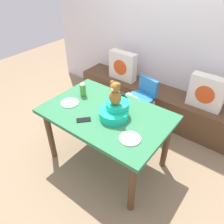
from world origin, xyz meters
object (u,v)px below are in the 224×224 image
at_px(dinner_plate_far, 130,139).
at_px(cell_phone, 84,120).
at_px(dining_table, 106,120).
at_px(teddy_bear, 115,94).
at_px(coffee_mug, 122,97).
at_px(pillow_floral_right, 207,92).
at_px(infant_seat_teal, 115,111).
at_px(pillow_floral_left, 123,66).
at_px(ketchup_bottle, 83,89).
at_px(dinner_plate_near, 70,103).
at_px(highchair, 141,99).

height_order(dinner_plate_far, cell_phone, dinner_plate_far).
distance_m(dining_table, cell_phone, 0.28).
relative_size(teddy_bear, cell_phone, 1.74).
bearing_deg(dining_table, coffee_mug, 90.76).
relative_size(pillow_floral_right, infant_seat_teal, 1.33).
xyz_separation_m(pillow_floral_left, ketchup_bottle, (0.18, -1.07, 0.15)).
xyz_separation_m(coffee_mug, dinner_plate_far, (0.43, -0.47, -0.04)).
bearing_deg(ketchup_bottle, dinner_plate_near, -91.57).
height_order(dining_table, teddy_bear, teddy_bear).
xyz_separation_m(dinner_plate_near, cell_phone, (0.34, -0.13, -0.00)).
bearing_deg(dinner_plate_near, pillow_floral_left, 97.79).
relative_size(teddy_bear, ketchup_bottle, 1.35).
relative_size(infant_seat_teal, coffee_mug, 2.75).
bearing_deg(pillow_floral_right, cell_phone, -119.24).
relative_size(dining_table, teddy_bear, 5.40).
bearing_deg(cell_phone, dinner_plate_near, 20.97).
bearing_deg(pillow_floral_right, dinner_plate_near, -131.24).
relative_size(ketchup_bottle, coffee_mug, 1.54).
height_order(infant_seat_teal, dinner_plate_far, infant_seat_teal).
distance_m(dining_table, ketchup_bottle, 0.48).
relative_size(pillow_floral_left, infant_seat_teal, 1.33).
bearing_deg(highchair, teddy_bear, -80.28).
height_order(pillow_floral_left, cell_phone, pillow_floral_left).
relative_size(pillow_floral_right, highchair, 0.56).
bearing_deg(coffee_mug, pillow_floral_right, 51.96).
bearing_deg(dining_table, ketchup_bottle, 166.50).
relative_size(highchair, infant_seat_teal, 2.39).
relative_size(highchair, dinner_plate_near, 3.95).
xyz_separation_m(highchair, dinner_plate_near, (-0.42, -0.87, 0.22)).
bearing_deg(cell_phone, pillow_floral_right, -77.32).
bearing_deg(dinner_plate_far, coffee_mug, 132.20).
relative_size(pillow_floral_left, pillow_floral_right, 1.00).
bearing_deg(infant_seat_teal, dinner_plate_far, -30.85).
distance_m(pillow_floral_left, pillow_floral_right, 1.30).
bearing_deg(pillow_floral_right, dinner_plate_far, -101.05).
relative_size(pillow_floral_right, teddy_bear, 1.76).
relative_size(highchair, coffee_mug, 6.58).
distance_m(pillow_floral_left, ketchup_bottle, 1.09).
height_order(pillow_floral_right, ketchup_bottle, ketchup_bottle).
distance_m(pillow_floral_right, dinner_plate_near, 1.71).
distance_m(pillow_floral_right, infant_seat_teal, 1.31).
height_order(pillow_floral_left, ketchup_bottle, ketchup_bottle).
height_order(dining_table, infant_seat_teal, infant_seat_teal).
distance_m(teddy_bear, coffee_mug, 0.39).
bearing_deg(dinner_plate_far, dinner_plate_near, 175.20).
bearing_deg(coffee_mug, dinner_plate_near, -137.36).
relative_size(dinner_plate_far, cell_phone, 1.39).
bearing_deg(pillow_floral_left, dining_table, -62.40).
xyz_separation_m(highchair, cell_phone, (-0.09, -1.00, 0.22)).
height_order(ketchup_bottle, dinner_plate_far, ketchup_bottle).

